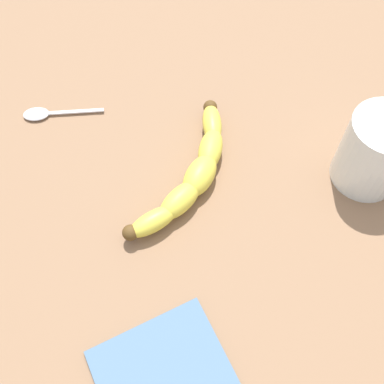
% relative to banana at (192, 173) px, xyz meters
% --- Properties ---
extents(wooden_tabletop, '(1.20, 1.20, 0.03)m').
position_rel_banana_xyz_m(wooden_tabletop, '(-0.00, 0.01, -0.03)').
color(wooden_tabletop, '#816045').
rests_on(wooden_tabletop, ground).
extents(banana, '(0.08, 0.23, 0.03)m').
position_rel_banana_xyz_m(banana, '(0.00, 0.00, 0.00)').
color(banana, yellow).
rests_on(banana, wooden_tabletop).
extents(smoothie_glass, '(0.08, 0.08, 0.10)m').
position_rel_banana_xyz_m(smoothie_glass, '(0.18, 0.13, 0.03)').
color(smoothie_glass, silver).
rests_on(smoothie_glass, wooden_tabletop).
extents(teaspoon, '(0.10, 0.08, 0.01)m').
position_rel_banana_xyz_m(teaspoon, '(-0.24, -0.03, -0.01)').
color(teaspoon, silver).
rests_on(teaspoon, wooden_tabletop).
extents(folded_napkin, '(0.17, 0.17, 0.01)m').
position_rel_banana_xyz_m(folded_napkin, '(0.11, -0.21, -0.01)').
color(folded_napkin, slate).
rests_on(folded_napkin, wooden_tabletop).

